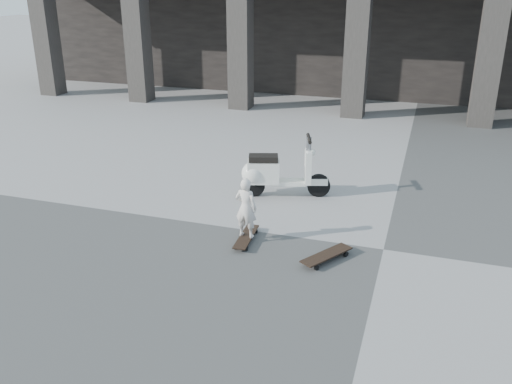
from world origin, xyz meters
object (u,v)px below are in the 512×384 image
(skateboard_spare, at_px, (327,256))
(scooter, at_px, (271,173))
(child, at_px, (246,208))
(longboard, at_px, (246,237))

(skateboard_spare, xyz_separation_m, scooter, (-1.52, 2.19, 0.38))
(child, relative_size, scooter, 0.59)
(longboard, bearing_deg, child, -73.42)
(child, distance_m, scooter, 1.97)
(child, height_order, scooter, scooter)
(longboard, height_order, skateboard_spare, skateboard_spare)
(scooter, bearing_deg, skateboard_spare, -72.49)
(longboard, bearing_deg, skateboard_spare, -103.86)
(child, bearing_deg, longboard, 25.73)
(skateboard_spare, bearing_deg, child, 111.70)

